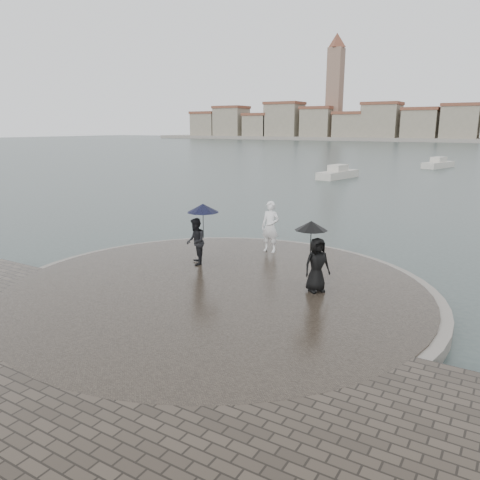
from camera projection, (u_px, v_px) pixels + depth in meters
The scene contains 8 objects.
ground at pixel (131, 345), 10.60m from camera, with size 400.00×400.00×0.00m, color #2B3835.
kerb_ring at pixel (217, 293), 13.48m from camera, with size 12.50×12.50×0.32m, color gray.
quay_tip at pixel (217, 292), 13.47m from camera, with size 11.90×11.90×0.36m, color #2D261E.
statue at pixel (270, 227), 16.92m from camera, with size 0.68×0.44×1.86m, color white.
visitor_left at pixel (198, 231), 15.28m from camera, with size 1.24×1.10×2.04m.
visitor_right at pixel (315, 254), 12.82m from camera, with size 1.14×1.00×1.95m.
far_skyline at pixel (480, 124), 146.09m from camera, with size 260.00×20.00×37.00m.
boats at pixel (394, 169), 50.39m from camera, with size 9.04×23.26×1.50m.
Camera 1 is at (7.17, -7.05, 4.81)m, focal length 35.00 mm.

